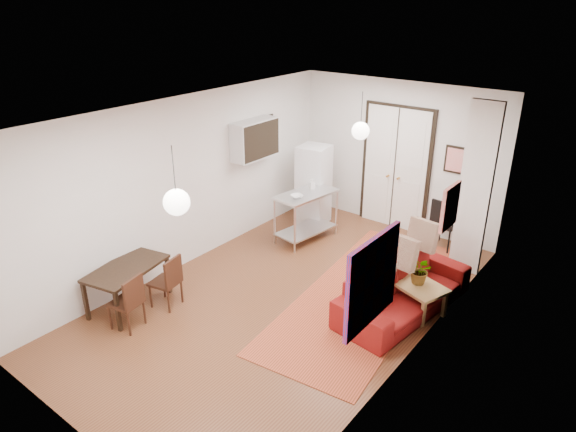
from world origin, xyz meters
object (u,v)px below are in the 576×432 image
Objects in this scene: coffee_table at (412,285)px; dining_chair_far at (130,295)px; black_side_chair at (448,218)px; sofa at (404,290)px; dining_chair_near at (169,275)px; fridge at (314,185)px; dining_table at (127,271)px; kitchen_counter at (306,209)px.

dining_chair_far is at bearing -136.29° from coffee_table.
sofa is at bearing 104.75° from black_side_chair.
fridge is at bearing 168.36° from dining_chair_near.
black_side_chair reaches higher than dining_chair_near.
black_side_chair is (3.00, 4.87, -0.02)m from dining_table.
dining_chair_far is (0.42, -0.27, -0.12)m from dining_table.
dining_chair_near is 1.00× the size of dining_chair_far.
dining_table is at bearing -56.09° from dining_chair_near.
coffee_table is at bearing 106.53° from black_side_chair.
sofa is at bearing -15.02° from kitchen_counter.
sofa is 2.81× the size of dining_chair_far.
black_side_chair is at bearing 99.43° from coffee_table.
fridge reaches higher than kitchen_counter.
coffee_table is at bearing -37.25° from fridge.
black_side_chair reaches higher than coffee_table.
dining_table is 1.59× the size of dining_chair_far.
dining_chair_far reaches higher than coffee_table.
sofa is 0.17m from coffee_table.
dining_chair_near is (-0.33, -3.08, -0.14)m from kitchen_counter.
dining_table reaches higher than coffee_table.
kitchen_counter reaches higher than dining_table.
coffee_table is 0.86× the size of dining_table.
sofa is at bearing -109.37° from coffee_table.
black_side_chair is at bearing 138.02° from dining_chair_near.
dining_chair_far is (-2.96, -2.83, 0.09)m from coffee_table.
kitchen_counter is 3.10m from dining_chair_near.
dining_chair_far is (0.00, -0.70, 0.00)m from dining_chair_near.
dining_table is 5.72m from black_side_chair.
kitchen_counter is at bearing 162.06° from dining_chair_near.
kitchen_counter is 0.80× the size of fridge.
dining_chair_near is at bearing 45.76° from dining_table.
kitchen_counter is at bearing -72.67° from fridge.
black_side_chair is at bearing 15.64° from sofa.
fridge is 1.96× the size of dining_chair_far.
sofa is at bearing 120.81° from dining_chair_far.
black_side_chair reaches higher than dining_chair_far.
sofa is at bearing 112.40° from dining_chair_near.
dining_table is at bearing 133.92° from sofa.
kitchen_counter is 1.57× the size of dining_chair_far.
dining_chair_near is 0.85× the size of black_side_chair.
dining_chair_near is 5.14m from black_side_chair.
dining_table is 0.51m from dining_chair_far.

